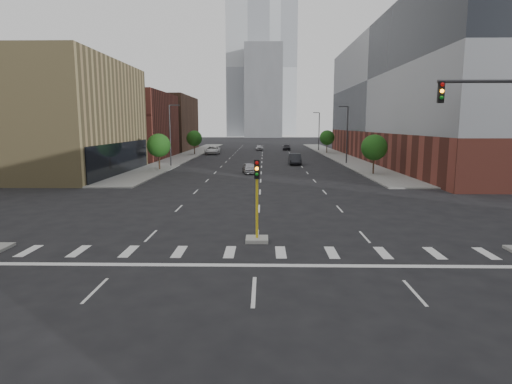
{
  "coord_description": "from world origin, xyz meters",
  "views": [
    {
      "loc": [
        0.37,
        -13.26,
        6.2
      ],
      "look_at": [
        -0.07,
        10.13,
        2.5
      ],
      "focal_mm": 30.0,
      "sensor_mm": 36.0,
      "label": 1
    }
  ],
  "objects_px": {
    "car_mid_right": "(295,159)",
    "car_deep_right": "(287,147)",
    "car_far_left": "(213,150)",
    "car_distant": "(259,148)",
    "median_traffic_signal": "(257,224)",
    "car_near_left": "(249,168)"
  },
  "relations": [
    {
      "from": "car_near_left",
      "to": "median_traffic_signal",
      "type": "bearing_deg",
      "value": -95.74
    },
    {
      "from": "car_deep_right",
      "to": "car_distant",
      "type": "relative_size",
      "value": 1.19
    },
    {
      "from": "car_far_left",
      "to": "car_deep_right",
      "type": "distance_m",
      "value": 21.95
    },
    {
      "from": "median_traffic_signal",
      "to": "car_deep_right",
      "type": "height_order",
      "value": "median_traffic_signal"
    },
    {
      "from": "median_traffic_signal",
      "to": "car_near_left",
      "type": "relative_size",
      "value": 1.09
    },
    {
      "from": "car_far_left",
      "to": "car_distant",
      "type": "bearing_deg",
      "value": 55.85
    },
    {
      "from": "car_near_left",
      "to": "car_distant",
      "type": "height_order",
      "value": "car_near_left"
    },
    {
      "from": "median_traffic_signal",
      "to": "car_distant",
      "type": "bearing_deg",
      "value": 90.56
    },
    {
      "from": "car_mid_right",
      "to": "car_distant",
      "type": "relative_size",
      "value": 1.31
    },
    {
      "from": "median_traffic_signal",
      "to": "car_deep_right",
      "type": "distance_m",
      "value": 82.81
    },
    {
      "from": "car_near_left",
      "to": "car_far_left",
      "type": "xyz_separation_m",
      "value": [
        -9.0,
        35.8,
        0.17
      ]
    },
    {
      "from": "median_traffic_signal",
      "to": "car_mid_right",
      "type": "height_order",
      "value": "median_traffic_signal"
    },
    {
      "from": "median_traffic_signal",
      "to": "car_mid_right",
      "type": "distance_m",
      "value": 45.0
    },
    {
      "from": "car_near_left",
      "to": "car_mid_right",
      "type": "height_order",
      "value": "car_mid_right"
    },
    {
      "from": "car_far_left",
      "to": "car_deep_right",
      "type": "relative_size",
      "value": 1.33
    },
    {
      "from": "car_deep_right",
      "to": "car_distant",
      "type": "distance_m",
      "value": 6.74
    },
    {
      "from": "car_deep_right",
      "to": "car_near_left",
      "type": "bearing_deg",
      "value": -94.28
    },
    {
      "from": "car_near_left",
      "to": "car_deep_right",
      "type": "height_order",
      "value": "car_near_left"
    },
    {
      "from": "car_mid_right",
      "to": "car_deep_right",
      "type": "xyz_separation_m",
      "value": [
        0.71,
        37.9,
        -0.17
      ]
    },
    {
      "from": "car_far_left",
      "to": "car_distant",
      "type": "relative_size",
      "value": 1.57
    },
    {
      "from": "median_traffic_signal",
      "to": "car_mid_right",
      "type": "relative_size",
      "value": 0.86
    },
    {
      "from": "car_deep_right",
      "to": "median_traffic_signal",
      "type": "bearing_deg",
      "value": -90.0
    }
  ]
}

